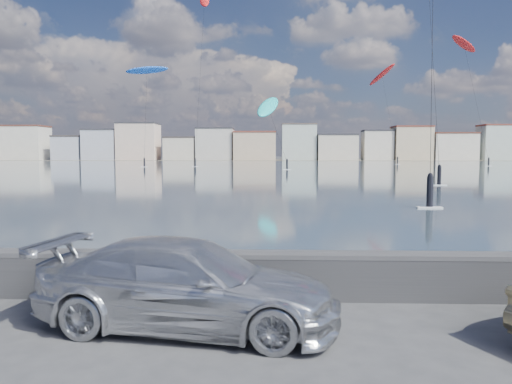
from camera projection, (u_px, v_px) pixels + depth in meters
ground at (185, 348)px, 7.99m from camera, size 700.00×700.00×0.00m
bay_water at (267, 168)px, 99.14m from camera, size 500.00×177.00×0.00m
far_shore_strip at (271, 160)px, 207.22m from camera, size 500.00×60.00×0.00m
seawall at (207, 272)px, 10.64m from camera, size 400.00×0.36×1.08m
far_buildings at (274, 145)px, 192.75m from camera, size 240.79×13.26×14.60m
car_silver at (188, 284)px, 8.89m from camera, size 5.70×3.02×1.57m
kitesurfer_1 at (382, 76)px, 134.70m from camera, size 7.56×12.68×26.98m
kitesurfer_2 at (464, 45)px, 118.74m from camera, size 8.79×13.00×30.92m
kitesurfer_7 at (147, 71)px, 117.71m from camera, size 10.23×16.46×23.94m
kitesurfer_11 at (204, 5)px, 113.73m from camera, size 3.60×12.68×40.17m
kitesurfer_13 at (268, 107)px, 99.21m from camera, size 7.27×16.41×15.40m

